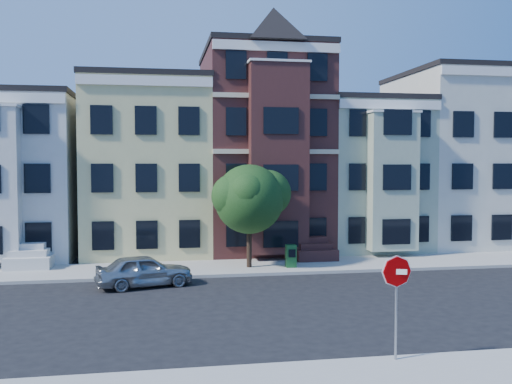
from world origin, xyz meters
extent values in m
plane|color=black|center=(0.00, 0.00, 0.00)|extent=(120.00, 120.00, 0.00)
cube|color=#9E9B93|center=(0.00, 8.00, 0.07)|extent=(60.00, 4.00, 0.15)
cube|color=silver|center=(-15.00, 14.50, 4.50)|extent=(8.00, 9.00, 9.00)
cube|color=#D3C984|center=(-7.00, 14.50, 5.00)|extent=(7.00, 9.00, 10.00)
cube|color=#401D1A|center=(0.00, 14.50, 6.00)|extent=(7.00, 9.00, 12.00)
cube|color=#98A78C|center=(6.50, 14.50, 4.50)|extent=(6.00, 9.00, 9.00)
cube|color=beige|center=(13.50, 14.50, 5.50)|extent=(8.00, 9.00, 11.00)
imported|color=#A0A4A9|center=(-7.02, 4.61, 0.71)|extent=(4.43, 2.63, 1.41)
cube|color=#1B5324|center=(0.15, 7.24, 0.71)|extent=(0.53, 0.47, 1.13)
camera|label=1|loc=(-6.37, -20.43, 5.42)|focal=40.00mm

